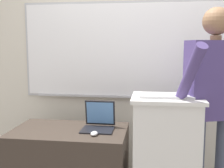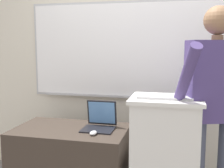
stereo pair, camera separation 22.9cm
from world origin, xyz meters
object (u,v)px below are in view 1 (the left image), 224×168
lectern_podium (166,156)px  person_presenter (213,97)px  wireless_keyboard (166,97)px  side_desk (70,165)px  computer_mouse_by_laptop (94,133)px  laptop (99,120)px

lectern_podium → person_presenter: 0.65m
lectern_podium → wireless_keyboard: (-0.01, -0.06, 0.53)m
side_desk → computer_mouse_by_laptop: size_ratio=10.56×
lectern_podium → computer_mouse_by_laptop: lectern_podium is taller
person_presenter → laptop: size_ratio=6.13×
side_desk → laptop: laptop is taller
side_desk → person_presenter: bearing=-1.6°
laptop → side_desk: bearing=-163.7°
laptop → computer_mouse_by_laptop: (-0.00, -0.22, -0.06)m
lectern_podium → wireless_keyboard: 0.53m
lectern_podium → computer_mouse_by_laptop: (-0.61, -0.05, 0.19)m
side_desk → computer_mouse_by_laptop: (0.26, -0.14, 0.37)m
side_desk → laptop: (0.27, 0.08, 0.42)m
laptop → wireless_keyboard: wireless_keyboard is taller
person_presenter → laptop: 1.04m
person_presenter → computer_mouse_by_laptop: (-0.99, -0.10, -0.33)m
lectern_podium → side_desk: lectern_podium is taller
lectern_podium → person_presenter: size_ratio=0.59×
person_presenter → computer_mouse_by_laptop: size_ratio=17.80×
laptop → person_presenter: bearing=-6.5°
side_desk → wireless_keyboard: size_ratio=2.41×
lectern_podium → person_presenter: (0.38, 0.05, 0.52)m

